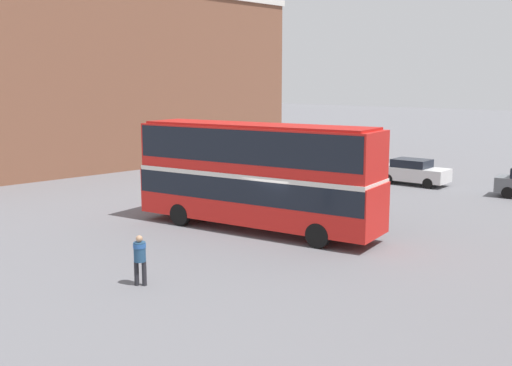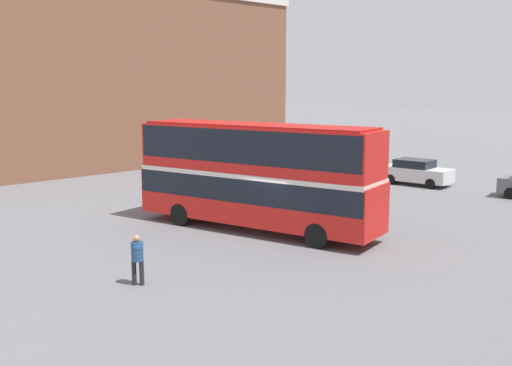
% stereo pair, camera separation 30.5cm
% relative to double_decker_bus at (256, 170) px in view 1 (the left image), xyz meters
% --- Properties ---
extents(ground_plane, '(240.00, 240.00, 0.00)m').
position_rel_double_decker_bus_xyz_m(ground_plane, '(1.27, 0.05, -2.63)').
color(ground_plane, slate).
extents(building_row_left, '(11.99, 32.26, 13.46)m').
position_rel_double_decker_bus_xyz_m(building_row_left, '(-24.84, 6.36, 4.11)').
color(building_row_left, brown).
rests_on(building_row_left, ground_plane).
extents(double_decker_bus, '(11.36, 4.77, 4.60)m').
position_rel_double_decker_bus_xyz_m(double_decker_bus, '(0.00, 0.00, 0.00)').
color(double_decker_bus, red).
rests_on(double_decker_bus, ground_plane).
extents(pedestrian_foreground, '(0.57, 0.57, 1.63)m').
position_rel_double_decker_bus_xyz_m(pedestrian_foreground, '(2.51, -7.68, -1.63)').
color(pedestrian_foreground, '#232328').
rests_on(pedestrian_foreground, ground_plane).
extents(parked_car_kerb_far, '(4.39, 2.28, 1.59)m').
position_rel_double_decker_bus_xyz_m(parked_car_kerb_far, '(-1.34, 15.34, -1.82)').
color(parked_car_kerb_far, silver).
rests_on(parked_car_kerb_far, ground_plane).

